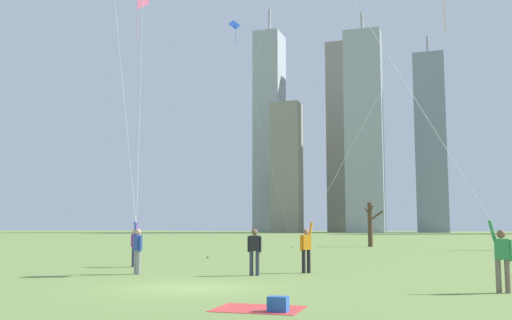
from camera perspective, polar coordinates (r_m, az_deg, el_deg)
ground_plane at (r=16.73m, az=-6.35°, el=-12.32°), size 400.00×400.00×0.00m
kite_flyer_foreground_right_orange at (r=22.49m, az=8.57°, el=-1.26°), size 6.36×3.64×13.04m
kite_flyer_midfield_left_teal at (r=17.41m, az=15.71°, el=3.69°), size 11.01×3.80×21.42m
kite_flyer_midfield_right_red at (r=22.73m, az=-12.00°, el=-2.65°), size 4.23×4.70×13.70m
kite_flyer_foreground_left_pink at (r=29.25m, az=-11.48°, el=0.44°), size 6.71×12.62×17.65m
bystander_far_off_by_trees at (r=20.72m, az=-0.15°, el=-8.72°), size 0.51×0.22×1.62m
distant_kite_high_overhead_blue at (r=45.56m, az=-1.49°, el=10.71°), size 3.83×4.59×17.48m
picnic_spot at (r=12.26m, az=1.34°, el=-14.06°), size 1.82×1.42×0.31m
bare_tree_right_of_center at (r=51.01m, az=11.10°, el=-6.05°), size 1.76×2.20×3.75m
skyline_mid_tower_left at (r=160.97m, az=3.02°, el=-0.71°), size 7.83×6.38×35.84m
skyline_mid_tower_right at (r=175.40m, az=16.70°, el=1.60°), size 8.56×11.16×57.21m
skyline_tall_tower at (r=162.99m, az=10.51°, el=2.89°), size 10.14×5.83×61.53m
skyline_slender_spire at (r=179.89m, az=8.23°, el=2.32°), size 7.73×5.67×58.13m
skyline_short_annex at (r=176.17m, az=1.34°, el=2.81°), size 7.85×9.77×68.35m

